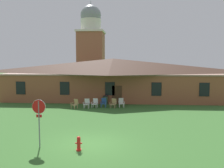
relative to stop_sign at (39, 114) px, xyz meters
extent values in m
plane|color=#336028|center=(2.81, 0.69, -1.92)|extent=(200.00, 200.00, 0.00)
cube|color=brown|center=(2.81, 19.03, -0.32)|extent=(25.98, 10.00, 3.20)
cube|color=#926D5E|center=(2.81, 19.03, 1.36)|extent=(26.50, 10.20, 0.16)
pyramid|color=#382319|center=(2.81, 19.03, 2.37)|extent=(27.02, 10.40, 1.86)
cube|color=black|center=(-7.59, 14.00, -0.16)|extent=(1.10, 0.06, 1.50)
cube|color=black|center=(-2.39, 14.00, -0.16)|extent=(1.10, 0.06, 1.50)
cube|color=black|center=(2.81, 14.00, -0.16)|extent=(1.10, 0.06, 1.50)
cube|color=black|center=(8.00, 14.00, -0.16)|extent=(1.10, 0.06, 1.50)
cube|color=black|center=(13.20, 14.00, -0.16)|extent=(1.10, 0.06, 1.50)
cube|color=#422819|center=(3.60, 14.00, -0.87)|extent=(1.10, 0.06, 2.10)
cube|color=#93563D|center=(-2.40, 33.12, 3.22)|extent=(4.80, 4.80, 10.28)
cube|color=silver|center=(-2.40, 33.12, 8.54)|extent=(5.18, 5.18, 0.36)
cylinder|color=silver|center=(-2.40, 33.12, 9.82)|extent=(3.80, 3.80, 2.20)
sphere|color=gray|center=(-2.40, 33.12, 11.60)|extent=(3.88, 3.88, 3.88)
cone|color=gray|center=(-2.40, 33.12, 13.94)|extent=(0.24, 0.24, 1.00)
cylinder|color=slate|center=(0.00, 0.00, -0.61)|extent=(0.07, 0.07, 2.63)
cylinder|color=white|center=(0.00, 0.01, 0.38)|extent=(0.80, 0.08, 0.81)
cylinder|color=#B71414|center=(0.00, -0.01, 0.38)|extent=(0.76, 0.08, 0.76)
cube|color=#B71414|center=(0.00, 0.00, -0.14)|extent=(0.32, 0.05, 0.16)
cube|color=white|center=(0.00, 0.01, -0.14)|extent=(0.34, 0.04, 0.18)
cube|color=tan|center=(-0.54, 10.87, -1.74)|extent=(0.07, 0.07, 0.36)
cube|color=tan|center=(-0.95, 11.09, -1.74)|extent=(0.07, 0.07, 0.36)
cube|color=tan|center=(-0.33, 11.26, -1.74)|extent=(0.07, 0.07, 0.36)
cube|color=tan|center=(-0.74, 11.48, -1.74)|extent=(0.07, 0.07, 0.36)
cube|color=tan|center=(-0.64, 11.18, -1.54)|extent=(0.72, 0.71, 0.05)
cube|color=tan|center=(-0.49, 11.45, -1.24)|extent=(0.54, 0.41, 0.54)
cube|color=tan|center=(-0.39, 11.02, -1.34)|extent=(0.27, 0.44, 0.03)
cube|color=tan|center=(-0.47, 10.88, -1.45)|extent=(0.05, 0.05, 0.22)
cube|color=tan|center=(-0.91, 11.30, -1.34)|extent=(0.27, 0.44, 0.03)
cube|color=tan|center=(-0.98, 11.15, -1.45)|extent=(0.05, 0.05, 0.22)
cube|color=silver|center=(0.80, 11.29, -1.74)|extent=(0.05, 0.05, 0.36)
cube|color=silver|center=(0.34, 11.30, -1.74)|extent=(0.05, 0.05, 0.36)
cube|color=silver|center=(0.81, 11.73, -1.74)|extent=(0.05, 0.05, 0.36)
cube|color=silver|center=(0.35, 11.74, -1.74)|extent=(0.05, 0.05, 0.36)
cube|color=silver|center=(0.57, 11.52, -1.54)|extent=(0.56, 0.54, 0.05)
cube|color=silver|center=(0.58, 11.83, -1.24)|extent=(0.52, 0.21, 0.54)
cube|color=silver|center=(0.86, 11.49, -1.34)|extent=(0.07, 0.47, 0.03)
cube|color=silver|center=(0.86, 11.32, -1.45)|extent=(0.04, 0.04, 0.22)
cube|color=silver|center=(0.28, 11.50, -1.34)|extent=(0.07, 0.47, 0.03)
cube|color=silver|center=(0.28, 11.34, -1.45)|extent=(0.04, 0.04, 0.22)
cube|color=white|center=(1.57, 11.48, -1.74)|extent=(0.06, 0.06, 0.36)
cube|color=white|center=(1.12, 11.57, -1.74)|extent=(0.06, 0.06, 0.36)
cube|color=white|center=(1.65, 11.92, -1.74)|extent=(0.06, 0.06, 0.36)
cube|color=white|center=(1.20, 12.00, -1.74)|extent=(0.06, 0.06, 0.36)
cube|color=white|center=(1.38, 11.74, -1.54)|extent=(0.63, 0.61, 0.05)
cube|color=white|center=(1.44, 12.05, -1.24)|extent=(0.54, 0.28, 0.54)
cube|color=white|center=(1.67, 11.67, -1.34)|extent=(0.15, 0.47, 0.03)
cube|color=white|center=(1.64, 11.51, -1.45)|extent=(0.05, 0.05, 0.22)
cube|color=white|center=(1.10, 11.78, -1.34)|extent=(0.15, 0.47, 0.03)
cube|color=white|center=(1.07, 11.62, -1.45)|extent=(0.05, 0.05, 0.22)
cube|color=#2D5693|center=(2.50, 11.86, -1.74)|extent=(0.05, 0.05, 0.36)
cube|color=#2D5693|center=(2.04, 11.88, -1.74)|extent=(0.05, 0.05, 0.36)
cube|color=#2D5693|center=(2.52, 12.30, -1.74)|extent=(0.05, 0.05, 0.36)
cube|color=#2D5693|center=(2.06, 12.32, -1.74)|extent=(0.05, 0.05, 0.36)
cube|color=#2D5693|center=(2.28, 12.09, -1.54)|extent=(0.56, 0.55, 0.05)
cube|color=#2D5693|center=(2.29, 12.40, -1.24)|extent=(0.52, 0.22, 0.54)
cube|color=#2D5693|center=(2.57, 12.06, -1.34)|extent=(0.08, 0.47, 0.03)
cube|color=#2D5693|center=(2.56, 11.90, -1.45)|extent=(0.04, 0.04, 0.22)
cube|color=#2D5693|center=(1.99, 12.09, -1.34)|extent=(0.08, 0.47, 0.03)
cube|color=#2D5693|center=(1.98, 11.93, -1.45)|extent=(0.04, 0.04, 0.22)
cube|color=tan|center=(3.47, 11.50, -1.74)|extent=(0.06, 0.06, 0.36)
cube|color=tan|center=(3.03, 11.64, -1.74)|extent=(0.06, 0.06, 0.36)
cube|color=tan|center=(3.60, 11.92, -1.74)|extent=(0.06, 0.06, 0.36)
cube|color=tan|center=(3.16, 12.06, -1.74)|extent=(0.06, 0.06, 0.36)
cube|color=tan|center=(3.31, 11.78, -1.54)|extent=(0.67, 0.66, 0.05)
cube|color=tan|center=(3.41, 12.07, -1.24)|extent=(0.55, 0.34, 0.54)
cube|color=tan|center=(3.58, 11.67, -1.34)|extent=(0.20, 0.46, 0.03)
cube|color=tan|center=(3.53, 11.52, -1.45)|extent=(0.05, 0.05, 0.22)
cube|color=tan|center=(3.03, 11.85, -1.34)|extent=(0.20, 0.46, 0.03)
cube|color=tan|center=(2.98, 11.69, -1.45)|extent=(0.05, 0.05, 0.22)
cube|color=silver|center=(4.43, 12.04, -1.74)|extent=(0.06, 0.06, 0.36)
cube|color=silver|center=(3.98, 11.95, -1.74)|extent=(0.06, 0.06, 0.36)
cube|color=silver|center=(4.35, 12.47, -1.74)|extent=(0.06, 0.06, 0.36)
cube|color=silver|center=(3.90, 12.39, -1.74)|extent=(0.06, 0.06, 0.36)
cube|color=silver|center=(4.17, 12.21, -1.54)|extent=(0.63, 0.61, 0.05)
cube|color=silver|center=(4.11, 12.52, -1.24)|extent=(0.54, 0.28, 0.54)
cube|color=silver|center=(4.46, 12.24, -1.34)|extent=(0.15, 0.47, 0.03)
cube|color=silver|center=(4.49, 12.09, -1.45)|extent=(0.05, 0.05, 0.22)
cube|color=silver|center=(3.89, 12.14, -1.34)|extent=(0.15, 0.47, 0.03)
cube|color=silver|center=(3.92, 11.98, -1.45)|extent=(0.05, 0.05, 0.22)
cylinder|color=red|center=(2.30, -0.36, -1.88)|extent=(0.28, 0.28, 0.08)
cylinder|color=red|center=(2.30, -0.36, -1.57)|extent=(0.20, 0.20, 0.55)
sphere|color=red|center=(2.30, -0.36, -1.23)|extent=(0.20, 0.20, 0.20)
cylinder|color=red|center=(2.17, -0.36, -1.51)|extent=(0.10, 0.08, 0.08)
cylinder|color=red|center=(2.43, -0.36, -1.51)|extent=(0.10, 0.08, 0.08)
cylinder|color=#335638|center=(2.32, 13.73, -1.47)|extent=(0.52, 0.52, 0.90)
cylinder|color=black|center=(2.32, 13.73, -0.98)|extent=(0.56, 0.56, 0.08)
camera|label=1|loc=(5.03, -12.79, 2.87)|focal=38.51mm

